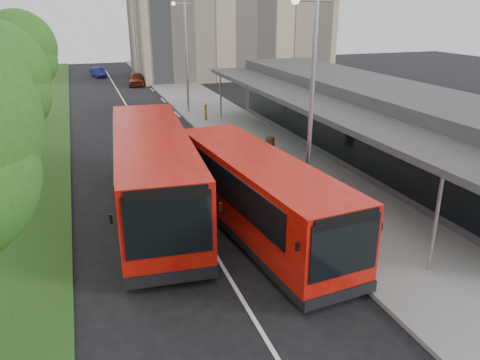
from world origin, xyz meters
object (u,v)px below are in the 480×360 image
at_px(tree_far, 19,53).
at_px(bus_second, 153,173).
at_px(bollard, 206,112).
at_px(car_near, 136,79).
at_px(bus_main, 258,195).
at_px(litter_bin, 270,145).
at_px(lamp_post_far, 185,50).
at_px(car_far, 98,72).
at_px(lamp_post_near, 310,97).

bearing_deg(tree_far, bus_second, -71.18).
distance_m(bollard, car_near, 18.53).
xyz_separation_m(bus_main, bollard, (2.82, 17.59, -0.76)).
relative_size(bus_second, car_near, 3.04).
relative_size(tree_far, litter_bin, 8.33).
height_order(tree_far, litter_bin, tree_far).
xyz_separation_m(lamp_post_far, bus_second, (-5.42, -17.68, -3.05)).
bearing_deg(car_far, lamp_post_far, -90.32).
relative_size(lamp_post_near, bus_second, 0.69).
height_order(lamp_post_near, bollard, lamp_post_near).
bearing_deg(litter_bin, car_near, 97.70).
distance_m(tree_far, litter_bin, 17.67).
height_order(bus_second, car_far, bus_second).
bearing_deg(bus_main, bollard, 75.20).
bearing_deg(car_near, car_far, 120.46).
distance_m(lamp_post_near, car_near, 35.55).
bearing_deg(tree_far, bus_main, -65.66).
xyz_separation_m(lamp_post_near, bollard, (0.62, 16.90, -4.02)).
bearing_deg(bus_main, car_far, 88.40).
xyz_separation_m(litter_bin, car_near, (-3.71, 27.44, 0.04)).
distance_m(lamp_post_near, car_far, 43.59).
distance_m(tree_far, bollard, 12.68).
relative_size(lamp_post_near, litter_bin, 8.68).
relative_size(lamp_post_near, bus_main, 0.78).
bearing_deg(car_near, bus_second, -89.22).
height_order(bus_second, car_near, bus_second).
height_order(bus_main, litter_bin, bus_main).
xyz_separation_m(bus_main, litter_bin, (4.00, 8.51, -0.85)).
bearing_deg(bollard, bus_main, -99.12).
xyz_separation_m(tree_far, bus_second, (5.70, -16.73, -3.29)).
xyz_separation_m(lamp_post_far, car_near, (-1.91, 15.26, -4.06)).
distance_m(lamp_post_near, lamp_post_far, 20.00).
distance_m(lamp_post_far, litter_bin, 12.98).
height_order(lamp_post_far, bollard, lamp_post_far).
bearing_deg(lamp_post_near, bus_main, -162.73).
height_order(car_near, car_far, car_near).
bearing_deg(bus_second, car_near, 88.57).
xyz_separation_m(bus_main, car_near, (0.29, 35.95, -0.81)).
bearing_deg(bus_second, bus_main, -38.33).
relative_size(bollard, car_far, 0.34).
xyz_separation_m(lamp_post_near, bus_second, (-5.42, 2.32, -3.05)).
bearing_deg(lamp_post_far, bus_second, -107.06).
height_order(lamp_post_near, car_near, lamp_post_near).
distance_m(litter_bin, car_far, 35.95).
bearing_deg(car_near, tree_far, -112.76).
height_order(lamp_post_near, bus_second, lamp_post_near).
height_order(litter_bin, bollard, bollard).
bearing_deg(bus_main, bus_second, 131.33).
relative_size(tree_far, bus_second, 0.66).
xyz_separation_m(lamp_post_far, litter_bin, (1.80, -12.18, -4.11)).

